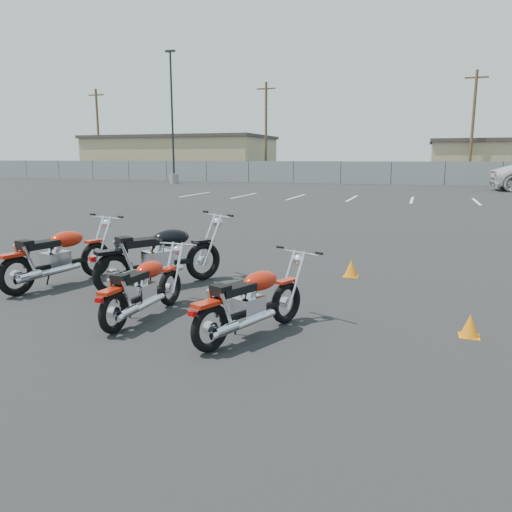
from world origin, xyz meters
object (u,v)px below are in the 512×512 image
(motorcycle_front_red, at_px, (58,256))
(motorcycle_third_red, at_px, (144,288))
(motorcycle_rear_red, at_px, (251,302))
(motorcycle_second_black, at_px, (160,256))

(motorcycle_front_red, xyz_separation_m, motorcycle_third_red, (2.26, -1.07, -0.08))
(motorcycle_front_red, relative_size, motorcycle_rear_red, 1.18)
(motorcycle_front_red, xyz_separation_m, motorcycle_rear_red, (3.84, -1.28, -0.07))
(motorcycle_third_red, bearing_deg, motorcycle_rear_red, -7.46)
(motorcycle_front_red, distance_m, motorcycle_third_red, 2.50)
(motorcycle_third_red, bearing_deg, motorcycle_second_black, 111.33)
(motorcycle_front_red, bearing_deg, motorcycle_rear_red, -18.39)
(motorcycle_third_red, bearing_deg, motorcycle_front_red, 154.70)
(motorcycle_front_red, bearing_deg, motorcycle_third_red, -25.30)
(motorcycle_second_black, xyz_separation_m, motorcycle_rear_red, (2.16, -1.71, -0.10))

